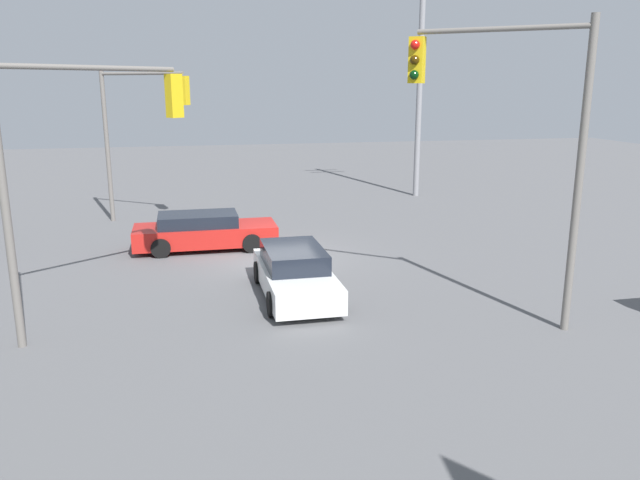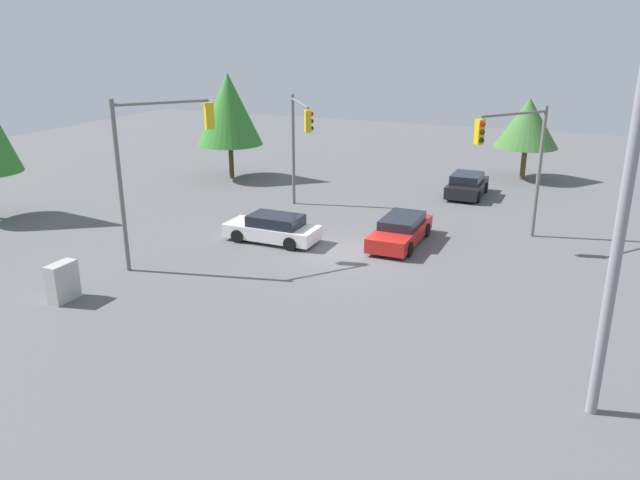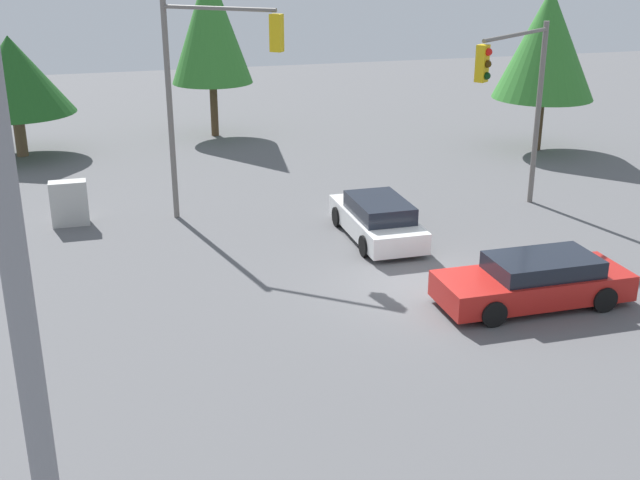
{
  "view_description": "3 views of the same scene",
  "coord_description": "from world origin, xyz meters",
  "px_view_note": "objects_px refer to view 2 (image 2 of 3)",
  "views": [
    {
      "loc": [
        2.85,
        19.37,
        5.48
      ],
      "look_at": [
        -1.14,
        1.41,
        0.89
      ],
      "focal_mm": 35.0,
      "sensor_mm": 36.0,
      "label": 1
    },
    {
      "loc": [
        -24.18,
        -9.36,
        9.38
      ],
      "look_at": [
        -1.16,
        0.82,
        0.85
      ],
      "focal_mm": 35.0,
      "sensor_mm": 36.0,
      "label": 2
    },
    {
      "loc": [
        -7.8,
        -17.81,
        8.48
      ],
      "look_at": [
        -2.8,
        -0.04,
        1.6
      ],
      "focal_mm": 45.0,
      "sensor_mm": 36.0,
      "label": 3
    }
  ],
  "objects_px": {
    "sedan_red": "(401,230)",
    "electrical_cabinet": "(63,282)",
    "traffic_signal_cross": "(155,153)",
    "sedan_dark": "(467,185)",
    "traffic_signal_main": "(299,134)",
    "traffic_signal_aux": "(516,151)",
    "sedan_white": "(273,229)"
  },
  "relations": [
    {
      "from": "sedan_white",
      "to": "traffic_signal_main",
      "type": "distance_m",
      "value": 6.17
    },
    {
      "from": "sedan_red",
      "to": "traffic_signal_cross",
      "type": "relative_size",
      "value": 0.69
    },
    {
      "from": "sedan_dark",
      "to": "traffic_signal_cross",
      "type": "distance_m",
      "value": 19.39
    },
    {
      "from": "traffic_signal_aux",
      "to": "electrical_cabinet",
      "type": "xyz_separation_m",
      "value": [
        -13.36,
        13.82,
        -3.51
      ]
    },
    {
      "from": "traffic_signal_aux",
      "to": "traffic_signal_main",
      "type": "bearing_deg",
      "value": -55.95
    },
    {
      "from": "traffic_signal_main",
      "to": "traffic_signal_aux",
      "type": "distance_m",
      "value": 10.98
    },
    {
      "from": "traffic_signal_main",
      "to": "electrical_cabinet",
      "type": "relative_size",
      "value": 4.24
    },
    {
      "from": "sedan_dark",
      "to": "electrical_cabinet",
      "type": "bearing_deg",
      "value": -116.37
    },
    {
      "from": "sedan_red",
      "to": "electrical_cabinet",
      "type": "height_order",
      "value": "electrical_cabinet"
    },
    {
      "from": "traffic_signal_aux",
      "to": "electrical_cabinet",
      "type": "height_order",
      "value": "traffic_signal_aux"
    },
    {
      "from": "sedan_white",
      "to": "traffic_signal_aux",
      "type": "bearing_deg",
      "value": -66.27
    },
    {
      "from": "sedan_red",
      "to": "traffic_signal_aux",
      "type": "bearing_deg",
      "value": -153.7
    },
    {
      "from": "sedan_dark",
      "to": "traffic_signal_aux",
      "type": "xyz_separation_m",
      "value": [
        -7.6,
        -3.43,
        3.57
      ]
    },
    {
      "from": "traffic_signal_cross",
      "to": "sedan_dark",
      "type": "bearing_deg",
      "value": 9.17
    },
    {
      "from": "sedan_dark",
      "to": "sedan_red",
      "type": "distance_m",
      "value": 9.88
    },
    {
      "from": "sedan_white",
      "to": "electrical_cabinet",
      "type": "relative_size",
      "value": 3.04
    },
    {
      "from": "sedan_red",
      "to": "electrical_cabinet",
      "type": "relative_size",
      "value": 3.33
    },
    {
      "from": "sedan_dark",
      "to": "sedan_white",
      "type": "distance_m",
      "value": 13.67
    },
    {
      "from": "sedan_dark",
      "to": "sedan_red",
      "type": "relative_size",
      "value": 0.84
    },
    {
      "from": "sedan_dark",
      "to": "traffic_signal_aux",
      "type": "relative_size",
      "value": 0.65
    },
    {
      "from": "traffic_signal_main",
      "to": "electrical_cabinet",
      "type": "height_order",
      "value": "traffic_signal_main"
    },
    {
      "from": "traffic_signal_cross",
      "to": "sedan_red",
      "type": "bearing_deg",
      "value": -12.42
    },
    {
      "from": "sedan_dark",
      "to": "traffic_signal_main",
      "type": "bearing_deg",
      "value": -136.81
    },
    {
      "from": "sedan_red",
      "to": "sedan_dark",
      "type": "bearing_deg",
      "value": -96.25
    },
    {
      "from": "electrical_cabinet",
      "to": "sedan_dark",
      "type": "bearing_deg",
      "value": -26.37
    },
    {
      "from": "sedan_dark",
      "to": "traffic_signal_main",
      "type": "xyz_separation_m",
      "value": [
        -7.08,
        7.54,
        3.56
      ]
    },
    {
      "from": "sedan_red",
      "to": "traffic_signal_main",
      "type": "distance_m",
      "value": 7.89
    },
    {
      "from": "traffic_signal_cross",
      "to": "electrical_cabinet",
      "type": "xyz_separation_m",
      "value": [
        -4.47,
        1.04,
        -3.99
      ]
    },
    {
      "from": "sedan_white",
      "to": "traffic_signal_cross",
      "type": "bearing_deg",
      "value": 148.21
    },
    {
      "from": "traffic_signal_main",
      "to": "traffic_signal_aux",
      "type": "xyz_separation_m",
      "value": [
        -0.52,
        -10.97,
        0.01
      ]
    },
    {
      "from": "traffic_signal_cross",
      "to": "traffic_signal_aux",
      "type": "xyz_separation_m",
      "value": [
        8.89,
        -12.78,
        -0.48
      ]
    },
    {
      "from": "traffic_signal_main",
      "to": "traffic_signal_cross",
      "type": "relative_size",
      "value": 0.88
    }
  ]
}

